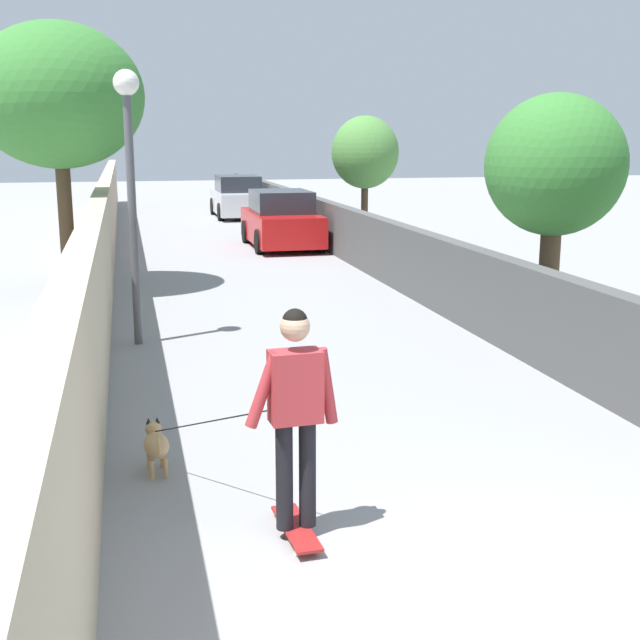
{
  "coord_description": "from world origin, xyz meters",
  "views": [
    {
      "loc": [
        -3.67,
        2.42,
        2.99
      ],
      "look_at": [
        5.04,
        0.38,
        1.0
      ],
      "focal_mm": 46.6,
      "sensor_mm": 36.0,
      "label": 1
    }
  ],
  "objects_px": {
    "car_near": "(281,221)",
    "tree_left_near": "(58,97)",
    "car_far": "(238,198)",
    "dog": "(157,443)",
    "lamp_post": "(130,157)",
    "tree_right_far": "(555,167)",
    "tree_right_distant": "(365,153)",
    "skateboard": "(296,528)",
    "person_skateboarder": "(295,402)"
  },
  "relations": [
    {
      "from": "car_near",
      "to": "tree_left_near",
      "type": "bearing_deg",
      "value": 136.93
    },
    {
      "from": "tree_left_near",
      "to": "car_far",
      "type": "relative_size",
      "value": 1.26
    },
    {
      "from": "dog",
      "to": "lamp_post",
      "type": "bearing_deg",
      "value": 0.85
    },
    {
      "from": "tree_right_far",
      "to": "dog",
      "type": "xyz_separation_m",
      "value": [
        -3.96,
        5.96,
        -2.26
      ]
    },
    {
      "from": "tree_left_near",
      "to": "car_near",
      "type": "bearing_deg",
      "value": -43.07
    },
    {
      "from": "lamp_post",
      "to": "car_near",
      "type": "distance_m",
      "value": 11.11
    },
    {
      "from": "tree_right_distant",
      "to": "car_far",
      "type": "xyz_separation_m",
      "value": [
        8.46,
        2.46,
        -1.81
      ]
    },
    {
      "from": "tree_left_near",
      "to": "lamp_post",
      "type": "height_order",
      "value": "tree_left_near"
    },
    {
      "from": "skateboard",
      "to": "car_near",
      "type": "relative_size",
      "value": 0.21
    },
    {
      "from": "car_far",
      "to": "tree_left_near",
      "type": "bearing_deg",
      "value": 160.03
    },
    {
      "from": "lamp_post",
      "to": "skateboard",
      "type": "bearing_deg",
      "value": -170.71
    },
    {
      "from": "tree_left_near",
      "to": "skateboard",
      "type": "height_order",
      "value": "tree_left_near"
    },
    {
      "from": "tree_right_distant",
      "to": "person_skateboarder",
      "type": "height_order",
      "value": "tree_right_distant"
    },
    {
      "from": "tree_left_near",
      "to": "lamp_post",
      "type": "xyz_separation_m",
      "value": [
        -4.54,
        -1.22,
        -1.0
      ]
    },
    {
      "from": "tree_left_near",
      "to": "car_near",
      "type": "xyz_separation_m",
      "value": [
        5.62,
        -5.26,
        -2.99
      ]
    },
    {
      "from": "tree_right_distant",
      "to": "skateboard",
      "type": "distance_m",
      "value": 17.99
    },
    {
      "from": "skateboard",
      "to": "person_skateboarder",
      "type": "distance_m",
      "value": 1.01
    },
    {
      "from": "person_skateboarder",
      "to": "tree_left_near",
      "type": "bearing_deg",
      "value": 11.68
    },
    {
      "from": "tree_left_near",
      "to": "tree_right_distant",
      "type": "height_order",
      "value": "tree_left_near"
    },
    {
      "from": "tree_right_far",
      "to": "car_near",
      "type": "bearing_deg",
      "value": 10.18
    },
    {
      "from": "tree_right_far",
      "to": "skateboard",
      "type": "distance_m",
      "value": 7.8
    },
    {
      "from": "tree_left_near",
      "to": "car_far",
      "type": "distance_m",
      "value": 15.68
    },
    {
      "from": "lamp_post",
      "to": "person_skateboarder",
      "type": "xyz_separation_m",
      "value": [
        -6.43,
        -1.05,
        -1.62
      ]
    },
    {
      "from": "tree_right_far",
      "to": "tree_right_distant",
      "type": "height_order",
      "value": "tree_right_far"
    },
    {
      "from": "tree_left_near",
      "to": "tree_right_far",
      "type": "xyz_separation_m",
      "value": [
        -5.5,
        -7.25,
        -1.16
      ]
    },
    {
      "from": "person_skateboarder",
      "to": "lamp_post",
      "type": "bearing_deg",
      "value": 9.29
    },
    {
      "from": "car_near",
      "to": "dog",
      "type": "bearing_deg",
      "value": 165.26
    },
    {
      "from": "tree_right_distant",
      "to": "tree_right_far",
      "type": "bearing_deg",
      "value": 177.69
    },
    {
      "from": "tree_right_far",
      "to": "lamp_post",
      "type": "distance_m",
      "value": 6.12
    },
    {
      "from": "skateboard",
      "to": "lamp_post",
      "type": "bearing_deg",
      "value": 9.29
    },
    {
      "from": "car_near",
      "to": "car_far",
      "type": "distance_m",
      "value": 8.84
    },
    {
      "from": "tree_right_far",
      "to": "tree_right_distant",
      "type": "relative_size",
      "value": 1.02
    },
    {
      "from": "tree_left_near",
      "to": "tree_right_distant",
      "type": "relative_size",
      "value": 1.43
    },
    {
      "from": "tree_left_near",
      "to": "lamp_post",
      "type": "distance_m",
      "value": 4.8
    },
    {
      "from": "dog",
      "to": "car_far",
      "type": "relative_size",
      "value": 0.45
    },
    {
      "from": "tree_left_near",
      "to": "tree_right_distant",
      "type": "distance_m",
      "value": 9.85
    },
    {
      "from": "tree_left_near",
      "to": "car_far",
      "type": "height_order",
      "value": "tree_left_near"
    },
    {
      "from": "skateboard",
      "to": "dog",
      "type": "xyz_separation_m",
      "value": [
        1.51,
        0.98,
        0.21
      ]
    },
    {
      "from": "tree_right_far",
      "to": "tree_left_near",
      "type": "bearing_deg",
      "value": 52.83
    },
    {
      "from": "skateboard",
      "to": "car_near",
      "type": "xyz_separation_m",
      "value": [
        16.59,
        -2.99,
        0.65
      ]
    },
    {
      "from": "skateboard",
      "to": "dog",
      "type": "relative_size",
      "value": 0.45
    },
    {
      "from": "tree_left_near",
      "to": "tree_right_far",
      "type": "height_order",
      "value": "tree_left_near"
    },
    {
      "from": "person_skateboarder",
      "to": "tree_right_far",
      "type": "bearing_deg",
      "value": -42.38
    },
    {
      "from": "tree_left_near",
      "to": "dog",
      "type": "bearing_deg",
      "value": -172.23
    },
    {
      "from": "tree_left_near",
      "to": "lamp_post",
      "type": "relative_size",
      "value": 1.3
    },
    {
      "from": "person_skateboarder",
      "to": "car_far",
      "type": "distance_m",
      "value": 25.61
    },
    {
      "from": "tree_right_far",
      "to": "person_skateboarder",
      "type": "distance_m",
      "value": 7.54
    },
    {
      "from": "tree_right_far",
      "to": "car_far",
      "type": "bearing_deg",
      "value": 5.71
    },
    {
      "from": "tree_right_distant",
      "to": "car_near",
      "type": "bearing_deg",
      "value": 98.69
    },
    {
      "from": "lamp_post",
      "to": "car_far",
      "type": "xyz_separation_m",
      "value": [
        19.0,
        -4.04,
        -1.98
      ]
    }
  ]
}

